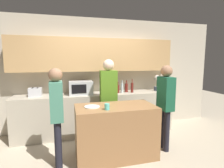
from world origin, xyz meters
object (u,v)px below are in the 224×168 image
Objects in this scene: bottle_1 at (122,88)px; potted_plant at (157,83)px; person_right at (57,110)px; bottle_3 at (132,87)px; cup_0 at (107,107)px; bottle_2 at (126,88)px; plate_on_island at (92,107)px; person_center at (165,101)px; toaster at (35,92)px; person_left at (109,93)px; bottle_0 at (118,89)px; microwave at (81,88)px.

potted_plant is at bearing 2.45° from bottle_1.
person_right is (-1.43, -1.14, -0.12)m from bottle_1.
bottle_1 is 0.19× the size of person_right.
potted_plant is at bearing 7.59° from bottle_3.
cup_0 is 0.78m from person_right.
plate_on_island is at bearing -131.94° from bottle_2.
person_center is (0.39, -1.11, -0.10)m from bottle_2.
toaster is at bearing 178.81° from bottle_1.
bottle_3 is 0.20× the size of person_center.
bottle_2 is at bearing -136.03° from person_left.
bottle_0 is at bearing -164.17° from bottle_2.
person_center is at bearing -37.15° from microwave.
potted_plant is at bearing 31.47° from plate_on_island.
bottle_0 is 0.90× the size of bottle_1.
bottle_1 reaches higher than toaster.
person_left is (-0.44, -0.47, -0.02)m from bottle_1.
bottle_0 is at bearing -165.09° from bottle_1.
potted_plant reaches higher than bottle_3.
microwave reaches higher than bottle_2.
bottle_1 is at bearing 24.59° from person_center.
bottle_2 is at bearing 59.41° from cup_0.
bottle_2 is at bearing 141.98° from bottle_3.
person_left is at bearing -126.96° from bottle_0.
person_center reaches higher than person_right.
toaster is 2.16m from bottle_3.
person_center reaches higher than potted_plant.
bottle_3 reaches higher than bottle_0.
person_right is at bearing -139.92° from bottle_0.
microwave is 0.97m from bottle_1.
cup_0 is 0.06× the size of person_left.
bottle_2 reaches higher than cup_0.
cup_0 is 0.06× the size of person_center.
person_left is (1.48, -0.51, 0.00)m from toaster.
bottle_3 is at bearing -146.35° from person_left.
microwave is 1.32× the size of potted_plant.
person_right reaches higher than toaster.
microwave reaches higher than toaster.
potted_plant is 1.21m from person_center.
person_center is at bearing -24.68° from toaster.
cup_0 is at bearing -120.59° from bottle_2.
cup_0 is at bearing -113.72° from bottle_0.
cup_0 is (0.31, -1.32, -0.12)m from microwave.
person_left reaches higher than bottle_3.
person_right is at bearing 169.85° from cup_0.
toaster is 2.67m from person_center.
bottle_1 is (1.92, -0.04, 0.02)m from toaster.
person_left is at bearing 120.86° from person_right.
person_left reaches higher than toaster.
bottle_3 is (0.11, -0.09, 0.01)m from bottle_2.
bottle_0 is at bearing 53.71° from plate_on_island.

